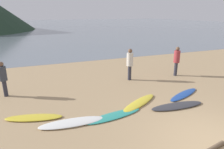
# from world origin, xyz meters

# --- Properties ---
(ground_plane) EXTENTS (120.00, 120.00, 0.20)m
(ground_plane) POSITION_xyz_m (0.00, 10.00, -0.10)
(ground_plane) COLOR tan
(ground_plane) RESTS_ON ground
(ocean_water) EXTENTS (140.00, 100.00, 0.01)m
(ocean_water) POSITION_xyz_m (0.00, 61.50, 0.00)
(ocean_water) COLOR slate
(ocean_water) RESTS_ON ground
(surfboard_0) EXTENTS (2.10, 1.07, 0.09)m
(surfboard_0) POSITION_xyz_m (-4.85, 3.57, 0.04)
(surfboard_0) COLOR yellow
(surfboard_0) RESTS_ON ground
(surfboard_1) EXTENTS (2.29, 0.74, 0.10)m
(surfboard_1) POSITION_xyz_m (-3.62, 2.72, 0.05)
(surfboard_1) COLOR white
(surfboard_1) RESTS_ON ground
(surfboard_2) EXTENTS (2.36, 0.86, 0.06)m
(surfboard_2) POSITION_xyz_m (-2.09, 2.66, 0.03)
(surfboard_2) COLOR teal
(surfboard_2) RESTS_ON ground
(surfboard_3) EXTENTS (2.22, 1.55, 0.09)m
(surfboard_3) POSITION_xyz_m (-0.69, 3.26, 0.05)
(surfboard_3) COLOR yellow
(surfboard_3) RESTS_ON ground
(surfboard_4) EXTENTS (2.37, 0.74, 0.09)m
(surfboard_4) POSITION_xyz_m (0.61, 2.44, 0.05)
(surfboard_4) COLOR #333338
(surfboard_4) RESTS_ON ground
(surfboard_5) EXTENTS (2.22, 1.25, 0.07)m
(surfboard_5) POSITION_xyz_m (1.69, 3.30, 0.04)
(surfboard_5) COLOR #1E479E
(surfboard_5) RESTS_ON ground
(person_0) EXTENTS (0.36, 0.36, 1.79)m
(person_0) POSITION_xyz_m (0.30, 6.21, 1.06)
(person_0) COLOR #2D2D38
(person_0) RESTS_ON ground
(person_1) EXTENTS (0.36, 0.36, 1.76)m
(person_1) POSITION_xyz_m (3.27, 5.92, 1.04)
(person_1) COLOR #2D2D38
(person_1) RESTS_ON ground
(person_2) EXTENTS (0.33, 0.33, 1.63)m
(person_2) POSITION_xyz_m (-6.01, 6.21, 0.96)
(person_2) COLOR #2D2D38
(person_2) RESTS_ON ground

